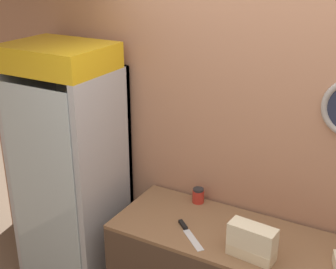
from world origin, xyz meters
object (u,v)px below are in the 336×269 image
at_px(chefs_knife, 187,231).
at_px(condiment_jar, 198,196).
at_px(sandwich_stack_top, 253,232).
at_px(sandwich_stack_middle, 252,242).
at_px(beverage_cooler, 74,162).
at_px(sandwich_stack_bottom, 251,252).

height_order(chefs_knife, condiment_jar, condiment_jar).
bearing_deg(sandwich_stack_top, sandwich_stack_middle, 0.00).
relative_size(sandwich_stack_top, chefs_knife, 1.03).
relative_size(beverage_cooler, sandwich_stack_bottom, 6.88).
relative_size(sandwich_stack_middle, chefs_knife, 1.02).
xyz_separation_m(beverage_cooler, condiment_jar, (0.96, 0.20, -0.12)).
xyz_separation_m(sandwich_stack_bottom, sandwich_stack_top, (0.00, 0.00, 0.14)).
bearing_deg(chefs_knife, condiment_jar, 105.49).
distance_m(beverage_cooler, condiment_jar, 0.99).
bearing_deg(sandwich_stack_top, beverage_cooler, 171.58).
height_order(sandwich_stack_middle, chefs_knife, sandwich_stack_middle).
xyz_separation_m(beverage_cooler, sandwich_stack_top, (1.51, -0.22, -0.00)).
xyz_separation_m(beverage_cooler, chefs_knife, (1.06, -0.18, -0.17)).
height_order(sandwich_stack_top, condiment_jar, sandwich_stack_top).
relative_size(beverage_cooler, condiment_jar, 18.38).
distance_m(sandwich_stack_bottom, sandwich_stack_middle, 0.07).
xyz_separation_m(beverage_cooler, sandwich_stack_middle, (1.51, -0.22, -0.07)).
distance_m(beverage_cooler, sandwich_stack_middle, 1.53).
bearing_deg(sandwich_stack_bottom, beverage_cooler, 171.58).
xyz_separation_m(sandwich_stack_bottom, chefs_knife, (-0.45, 0.05, -0.03)).
height_order(beverage_cooler, condiment_jar, beverage_cooler).
height_order(beverage_cooler, chefs_knife, beverage_cooler).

